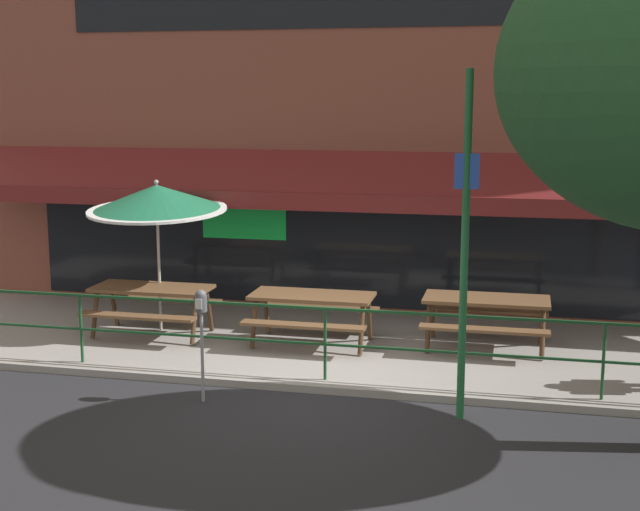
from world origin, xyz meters
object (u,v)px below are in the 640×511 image
picnic_table_right (486,308)px  street_sign_pole (465,244)px  picnic_table_left (152,297)px  parking_meter_near (201,312)px  picnic_table_centre (312,305)px  patio_umbrella_left (157,199)px

picnic_table_right → street_sign_pole: (-0.17, -2.66, 1.37)m
picnic_table_left → parking_meter_near: 2.99m
picnic_table_left → picnic_table_centre: 2.51m
picnic_table_left → picnic_table_right: same height
parking_meter_near → picnic_table_centre: bearing=71.7°
picnic_table_left → street_sign_pole: 5.54m
patio_umbrella_left → parking_meter_near: size_ratio=1.67×
picnic_table_centre → patio_umbrella_left: patio_umbrella_left is taller
picnic_table_right → patio_umbrella_left: bearing=-179.2°
patio_umbrella_left → picnic_table_left: bearing=-90.0°
picnic_table_left → picnic_table_right: size_ratio=1.00×
picnic_table_centre → parking_meter_near: parking_meter_near is taller
picnic_table_right → parking_meter_near: (-3.32, -2.79, 0.44)m
patio_umbrella_left → parking_meter_near: bearing=-57.9°
picnic_table_left → picnic_table_centre: (2.51, 0.04, 0.00)m
picnic_table_left → picnic_table_right: 5.04m
picnic_table_centre → patio_umbrella_left: size_ratio=0.76×
parking_meter_near → picnic_table_left: bearing=125.2°
picnic_table_centre → street_sign_pole: bearing=-44.8°
street_sign_pole → parking_meter_near: bearing=-177.7°
street_sign_pole → picnic_table_left: bearing=154.8°
picnic_table_centre → patio_umbrella_left: 2.93m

